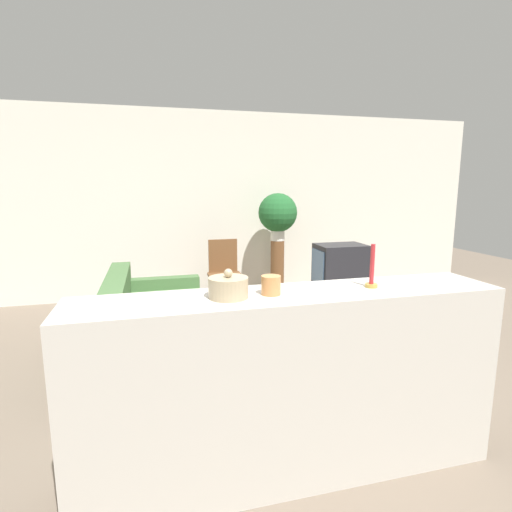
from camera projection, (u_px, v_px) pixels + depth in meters
name	position (u px, v px, depth m)	size (l,w,h in m)	color
ground_plane	(263.00, 415.00, 2.88)	(14.00, 14.00, 0.00)	#756656
wall_back	(200.00, 205.00, 5.90)	(9.00, 0.06, 2.70)	silver
couch	(155.00, 329.00, 3.84)	(0.98, 1.92, 0.76)	#476B3D
tv_stand	(339.00, 302.00, 4.96)	(0.71, 0.45, 0.41)	brown
television	(340.00, 265.00, 4.88)	(0.60, 0.42, 0.52)	#232328
wooden_chair	(225.00, 270.00, 5.41)	(0.44, 0.44, 0.91)	brown
plant_stand	(277.00, 269.00, 5.83)	(0.20, 0.20, 0.85)	brown
potted_plant	(278.00, 214.00, 5.69)	(0.56, 0.56, 0.68)	white
foreground_counter	(291.00, 385.00, 2.23)	(2.36, 0.44, 1.07)	beige
decorative_bowl	(228.00, 287.00, 2.04)	(0.20, 0.20, 0.15)	tan
candle_jar	(271.00, 285.00, 2.10)	(0.10, 0.10, 0.10)	#C6844C
candlestick	(372.00, 273.00, 2.24)	(0.07, 0.07, 0.25)	#B7933D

